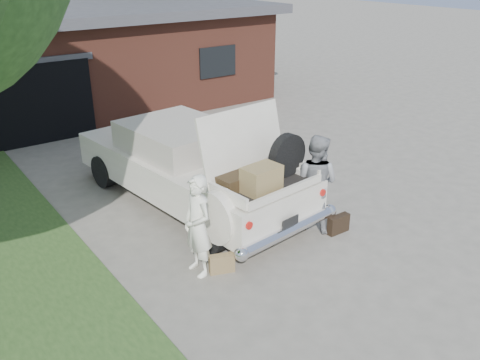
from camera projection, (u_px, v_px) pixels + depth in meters
ground at (260, 247)px, 9.12m from camera, size 90.00×90.00×0.00m
house at (76, 56)px, 17.44m from camera, size 12.80×7.80×3.30m
sedan at (191, 165)px, 10.48m from camera, size 2.78×5.92×2.35m
woman_left at (198, 226)px, 8.05m from camera, size 0.41×0.63×1.72m
woman_right at (315, 182)px, 9.46m from camera, size 1.00×1.10×1.85m
suitcase_left at (222, 264)px, 8.32m from camera, size 0.44×0.27×0.32m
suitcase_right at (338, 224)px, 9.53m from camera, size 0.46×0.16×0.35m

